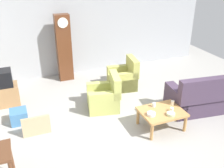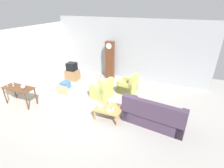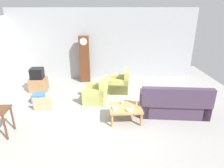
% 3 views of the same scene
% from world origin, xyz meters
% --- Properties ---
extents(ground_plane, '(10.40, 10.40, 0.00)m').
position_xyz_m(ground_plane, '(0.00, 0.00, 0.00)').
color(ground_plane, '#999691').
extents(garage_door_wall, '(8.40, 0.16, 3.20)m').
position_xyz_m(garage_door_wall, '(0.00, 3.60, 1.60)').
color(garage_door_wall, '#9EA0A5').
rests_on(garage_door_wall, ground_plane).
extents(couch_floral, '(2.20, 1.14, 1.04)m').
position_xyz_m(couch_floral, '(2.11, -0.07, 0.36)').
color(couch_floral, '#423347').
rests_on(couch_floral, ground_plane).
extents(armchair_olive_near, '(0.93, 0.91, 0.92)m').
position_xyz_m(armchair_olive_near, '(-0.35, 0.97, 0.31)').
color(armchair_olive_near, tan).
rests_on(armchair_olive_near, ground_plane).
extents(armchair_olive_far, '(0.89, 0.86, 0.92)m').
position_xyz_m(armchair_olive_far, '(0.58, 1.87, 0.31)').
color(armchair_olive_far, tan).
rests_on(armchair_olive_far, ground_plane).
extents(coffee_table_wood, '(0.96, 0.76, 0.44)m').
position_xyz_m(coffee_table_wood, '(0.54, -0.32, 0.38)').
color(coffee_table_wood, '#B27F47').
rests_on(coffee_table_wood, ground_plane).
extents(grandfather_clock, '(0.44, 0.30, 2.07)m').
position_xyz_m(grandfather_clock, '(-0.89, 3.12, 1.04)').
color(grandfather_clock, '#562D19').
rests_on(grandfather_clock, ground_plane).
extents(tv_stand_cabinet, '(0.68, 0.52, 0.54)m').
position_xyz_m(tv_stand_cabinet, '(-2.73, 2.12, 0.27)').
color(tv_stand_cabinet, '#997047').
rests_on(tv_stand_cabinet, ground_plane).
extents(tv_crt, '(0.48, 0.44, 0.42)m').
position_xyz_m(tv_crt, '(-2.73, 2.12, 0.75)').
color(tv_crt, black).
rests_on(tv_crt, tv_stand_cabinet).
extents(framed_picture_leaning, '(0.60, 0.05, 0.46)m').
position_xyz_m(framed_picture_leaning, '(-2.14, 0.44, 0.23)').
color(framed_picture_leaning, tan).
rests_on(framed_picture_leaning, ground_plane).
extents(storage_box_blue, '(0.39, 0.40, 0.32)m').
position_xyz_m(storage_box_blue, '(-2.47, 1.10, 0.16)').
color(storage_box_blue, teal).
rests_on(storage_box_blue, ground_plane).
extents(cup_white_porcelain, '(0.08, 0.08, 0.09)m').
position_xyz_m(cup_white_porcelain, '(0.74, -0.41, 0.49)').
color(cup_white_porcelain, white).
rests_on(cup_white_porcelain, coffee_table_wood).
extents(cup_blue_rimmed, '(0.08, 0.08, 0.10)m').
position_xyz_m(cup_blue_rimmed, '(0.47, -0.09, 0.49)').
color(cup_blue_rimmed, silver).
rests_on(cup_blue_rimmed, coffee_table_wood).
extents(cup_cream_tall, '(0.09, 0.09, 0.10)m').
position_xyz_m(cup_cream_tall, '(0.92, -0.17, 0.49)').
color(cup_cream_tall, beige).
rests_on(cup_cream_tall, coffee_table_wood).
extents(bowl_white_stacked, '(0.19, 0.19, 0.06)m').
position_xyz_m(bowl_white_stacked, '(0.23, -0.39, 0.47)').
color(bowl_white_stacked, white).
rests_on(bowl_white_stacked, coffee_table_wood).
extents(bowl_shallow_green, '(0.19, 0.19, 0.06)m').
position_xyz_m(bowl_shallow_green, '(0.63, -0.54, 0.47)').
color(bowl_shallow_green, '#B2C69E').
rests_on(bowl_shallow_green, coffee_table_wood).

